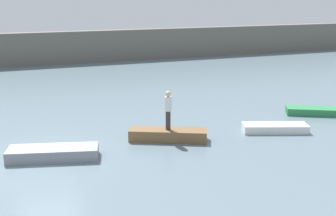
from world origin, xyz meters
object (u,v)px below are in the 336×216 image
object	(u,v)px
rowboat_green	(318,111)
person_white_shirt	(168,108)
rowboat_grey	(53,153)
rowboat_white	(275,128)
rowboat_brown	(168,135)

from	to	relation	value
rowboat_green	person_white_shirt	world-z (taller)	person_white_shirt
rowboat_grey	person_white_shirt	world-z (taller)	person_white_shirt
rowboat_white	rowboat_green	bearing A→B (deg)	44.14
person_white_shirt	rowboat_green	bearing A→B (deg)	6.55
rowboat_brown	rowboat_white	xyz separation A→B (m)	(5.26, -0.68, -0.07)
rowboat_white	rowboat_green	world-z (taller)	rowboat_green
rowboat_grey	rowboat_green	xyz separation A→B (m)	(14.43, 1.54, -0.05)
rowboat_brown	rowboat_grey	bearing A→B (deg)	-148.38
rowboat_brown	rowboat_white	world-z (taller)	rowboat_brown
rowboat_grey	rowboat_white	distance (m)	10.41
rowboat_brown	rowboat_green	xyz separation A→B (m)	(9.28, 1.07, -0.07)
rowboat_white	rowboat_green	xyz separation A→B (m)	(4.02, 1.74, 0.00)
rowboat_white	person_white_shirt	distance (m)	5.47
rowboat_grey	rowboat_white	size ratio (longest dim) A/B	1.17
person_white_shirt	rowboat_brown	bearing A→B (deg)	-176.42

